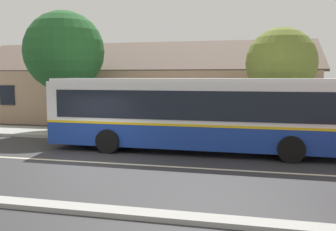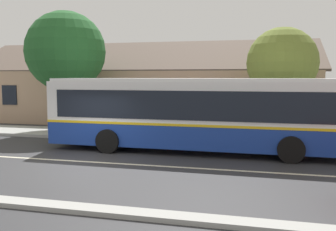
{
  "view_description": "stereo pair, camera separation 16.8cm",
  "coord_description": "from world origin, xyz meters",
  "px_view_note": "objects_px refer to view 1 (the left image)",
  "views": [
    {
      "loc": [
        6.27,
        -12.56,
        3.15
      ],
      "look_at": [
        2.64,
        2.77,
        1.51
      ],
      "focal_mm": 40.0,
      "sensor_mm": 36.0,
      "label": 1
    },
    {
      "loc": [
        6.44,
        -12.52,
        3.15
      ],
      "look_at": [
        2.64,
        2.77,
        1.51
      ],
      "focal_mm": 40.0,
      "sensor_mm": 36.0,
      "label": 2
    }
  ],
  "objects_px": {
    "bench_by_building": "(82,125)",
    "street_tree_primary": "(281,63)",
    "transit_bus": "(195,112)",
    "street_tree_secondary": "(64,53)"
  },
  "relations": [
    {
      "from": "bench_by_building",
      "to": "transit_bus",
      "type": "bearing_deg",
      "value": -24.21
    },
    {
      "from": "bench_by_building",
      "to": "street_tree_primary",
      "type": "bearing_deg",
      "value": 7.08
    },
    {
      "from": "street_tree_primary",
      "to": "transit_bus",
      "type": "bearing_deg",
      "value": -130.62
    },
    {
      "from": "transit_bus",
      "to": "bench_by_building",
      "type": "xyz_separation_m",
      "value": [
        -6.68,
        3.0,
        -1.09
      ]
    },
    {
      "from": "transit_bus",
      "to": "street_tree_primary",
      "type": "bearing_deg",
      "value": 49.38
    },
    {
      "from": "street_tree_primary",
      "to": "street_tree_secondary",
      "type": "xyz_separation_m",
      "value": [
        -11.89,
        -0.15,
        0.64
      ]
    },
    {
      "from": "transit_bus",
      "to": "street_tree_primary",
      "type": "relative_size",
      "value": 2.22
    },
    {
      "from": "transit_bus",
      "to": "street_tree_secondary",
      "type": "height_order",
      "value": "street_tree_secondary"
    },
    {
      "from": "bench_by_building",
      "to": "street_tree_primary",
      "type": "height_order",
      "value": "street_tree_primary"
    },
    {
      "from": "street_tree_secondary",
      "to": "street_tree_primary",
      "type": "bearing_deg",
      "value": 0.72
    }
  ]
}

